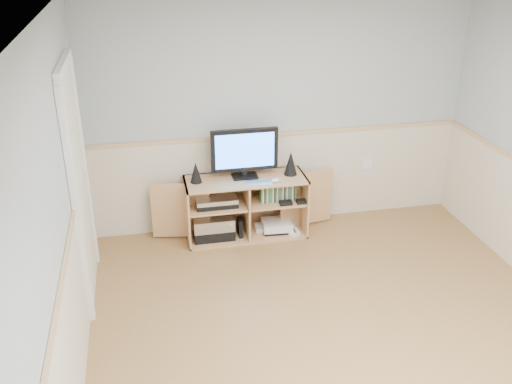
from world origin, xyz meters
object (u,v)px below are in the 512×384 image
Objects in this scene: media_cabinet at (245,204)px; game_consoles at (276,226)px; keyboard at (258,183)px; monitor at (245,152)px.

media_cabinet is 0.42m from game_consoles.
monitor is at bearing 129.59° from keyboard.
media_cabinet is at bearing 168.06° from game_consoles.
media_cabinet reaches higher than game_consoles.
keyboard reaches higher than media_cabinet.
keyboard is at bearing -61.65° from media_cabinet.
monitor is 0.35m from keyboard.
keyboard reaches higher than game_consoles.
keyboard is at bearing -60.70° from monitor.
game_consoles is at bearing 40.67° from keyboard.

